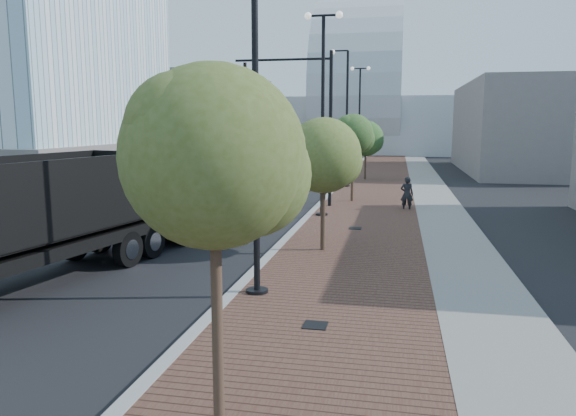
% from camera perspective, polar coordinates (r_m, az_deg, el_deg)
% --- Properties ---
extents(sidewalk, '(7.00, 140.00, 0.12)m').
position_cam_1_polar(sidewalk, '(43.13, 10.68, 2.99)').
color(sidewalk, '#4C2D23').
rests_on(sidewalk, ground).
extents(concrete_strip, '(2.40, 140.00, 0.13)m').
position_cam_1_polar(concrete_strip, '(43.18, 14.27, 2.88)').
color(concrete_strip, slate).
rests_on(concrete_strip, ground).
extents(curb, '(0.30, 140.00, 0.14)m').
position_cam_1_polar(curb, '(43.31, 6.04, 3.13)').
color(curb, gray).
rests_on(curb, ground).
extents(west_sidewalk, '(4.00, 140.00, 0.12)m').
position_cam_1_polar(west_sidewalk, '(46.36, -10.20, 3.40)').
color(west_sidewalk, slate).
rests_on(west_sidewalk, ground).
extents(dump_truck, '(4.89, 13.64, 3.48)m').
position_cam_1_polar(dump_truck, '(18.28, -18.29, -0.73)').
color(dump_truck, black).
rests_on(dump_truck, ground).
extents(white_sedan, '(3.17, 4.79, 1.49)m').
position_cam_1_polar(white_sedan, '(27.44, -5.51, 1.24)').
color(white_sedan, white).
rests_on(white_sedan, ground).
extents(dark_car_mid, '(3.01, 5.37, 1.42)m').
position_cam_1_polar(dark_car_mid, '(44.61, -1.55, 4.17)').
color(dark_car_mid, black).
rests_on(dark_car_mid, ground).
extents(dark_car_far, '(2.26, 4.68, 1.31)m').
position_cam_1_polar(dark_car_far, '(47.75, 0.76, 4.42)').
color(dark_car_far, black).
rests_on(dark_car_far, ground).
extents(pedestrian, '(0.68, 0.48, 1.76)m').
position_cam_1_polar(pedestrian, '(27.78, 12.39, 1.44)').
color(pedestrian, black).
rests_on(pedestrian, ground).
extents(streetlight_1, '(1.44, 0.56, 9.21)m').
position_cam_1_polar(streetlight_1, '(13.38, -3.89, 8.71)').
color(streetlight_1, black).
rests_on(streetlight_1, ground).
extents(streetlight_2, '(1.72, 0.56, 9.28)m').
position_cam_1_polar(streetlight_2, '(25.15, 3.66, 9.88)').
color(streetlight_2, black).
rests_on(streetlight_2, ground).
extents(streetlight_3, '(1.44, 0.56, 9.21)m').
position_cam_1_polar(streetlight_3, '(37.08, 6.02, 8.78)').
color(streetlight_3, black).
rests_on(streetlight_3, ground).
extents(streetlight_4, '(1.72, 0.56, 9.28)m').
position_cam_1_polar(streetlight_4, '(49.03, 7.51, 9.33)').
color(streetlight_4, black).
rests_on(streetlight_4, ground).
extents(traffic_mast, '(5.09, 0.20, 8.00)m').
position_cam_1_polar(traffic_mast, '(28.25, 2.66, 10.10)').
color(traffic_mast, black).
rests_on(traffic_mast, ground).
extents(tree_0, '(2.52, 2.49, 5.18)m').
position_cam_1_polar(tree_0, '(7.34, -7.40, 5.23)').
color(tree_0, '#382619').
rests_on(tree_0, ground).
extents(tree_1, '(2.54, 2.52, 4.59)m').
position_cam_1_polar(tree_1, '(18.12, 3.91, 5.51)').
color(tree_1, '#382619').
rests_on(tree_1, ground).
extents(tree_2, '(2.28, 2.21, 4.90)m').
position_cam_1_polar(tree_2, '(30.03, 6.95, 7.68)').
color(tree_2, '#382619').
rests_on(tree_2, ground).
extents(tree_3, '(2.71, 2.71, 4.60)m').
position_cam_1_polar(tree_3, '(42.02, 8.24, 7.24)').
color(tree_3, '#382619').
rests_on(tree_3, ground).
extents(tower_podium, '(19.00, 19.00, 3.00)m').
position_cam_1_polar(tower_podium, '(44.85, -27.36, 4.22)').
color(tower_podium, '#5E5855').
rests_on(tower_podium, ground).
extents(convention_center, '(50.00, 30.00, 50.00)m').
position_cam_1_polar(convention_center, '(88.13, 7.60, 9.87)').
color(convention_center, '#B2B9BC').
rests_on(convention_center, ground).
extents(commercial_block_nw, '(14.00, 20.00, 10.00)m').
position_cam_1_polar(commercial_block_nw, '(67.34, -9.62, 9.30)').
color(commercial_block_nw, '#605956').
rests_on(commercial_block_nw, ground).
extents(commercial_block_ne, '(12.00, 22.00, 8.00)m').
position_cam_1_polar(commercial_block_ne, '(54.26, 24.40, 7.71)').
color(commercial_block_ne, slate).
rests_on(commercial_block_ne, ground).
extents(utility_cover_1, '(0.50, 0.50, 0.02)m').
position_cam_1_polar(utility_cover_1, '(11.82, 2.89, -12.19)').
color(utility_cover_1, black).
rests_on(utility_cover_1, sidewalk).
extents(utility_cover_2, '(0.50, 0.50, 0.02)m').
position_cam_1_polar(utility_cover_2, '(22.38, 7.08, -2.13)').
color(utility_cover_2, black).
rests_on(utility_cover_2, sidewalk).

